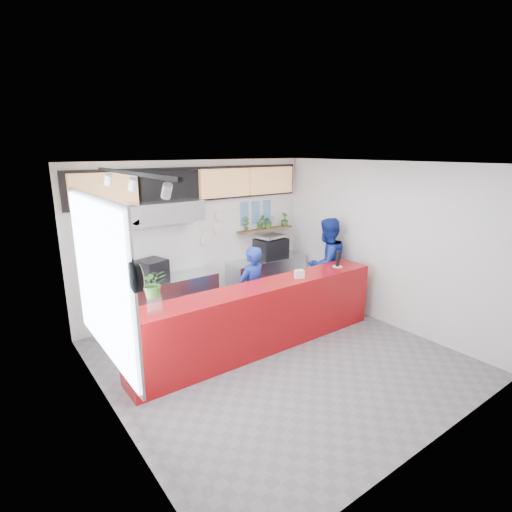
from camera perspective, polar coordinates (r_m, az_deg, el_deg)
floor at (r=6.53m, az=3.02°, el=-14.27°), size 5.00×5.00×0.00m
ceiling at (r=5.70m, az=3.44°, el=13.04°), size 5.00×5.00×0.00m
wall_back at (r=7.97m, az=-8.27°, el=2.59°), size 5.00×0.00×5.00m
wall_left at (r=4.84m, az=-20.47°, el=-6.46°), size 0.00×5.00×5.00m
wall_right at (r=7.73m, az=17.70°, el=1.64°), size 0.00×5.00×5.00m
service_counter at (r=6.57m, az=0.85°, el=-8.72°), size 4.50×0.60×1.10m
cream_band at (r=7.80m, az=-8.54°, el=10.49°), size 5.00×0.02×0.80m
prep_bench at (r=7.68m, az=-12.20°, el=-6.27°), size 1.80×0.60×0.90m
panini_oven at (r=7.37m, az=-14.58°, el=-2.02°), size 0.54×0.54×0.39m
extraction_hood at (r=7.20m, az=-12.78°, el=6.32°), size 1.20×0.70×0.35m
hood_lip at (r=7.24m, az=-12.68°, el=4.75°), size 1.20×0.69×0.31m
right_bench at (r=8.79m, az=1.58°, el=-3.17°), size 1.80×0.60×0.90m
espresso_machine at (r=8.67m, az=2.15°, el=1.11°), size 0.68×0.50×0.42m
espresso_tray at (r=8.61m, az=2.16°, el=2.83°), size 0.63×0.49×0.05m
herb_shelf at (r=8.74m, az=1.34°, el=3.84°), size 1.40×0.18×0.04m
menu_board_far_left at (r=7.06m, az=-20.88°, el=8.82°), size 1.10×0.10×0.55m
menu_board_mid_left at (r=7.45m, az=-12.19°, el=9.73°), size 1.10×0.10×0.55m
menu_board_mid_right at (r=8.00m, az=-4.48°, el=10.36°), size 1.10×0.10×0.55m
menu_board_far_right at (r=8.66m, az=2.16°, el=10.75°), size 1.10×0.10×0.55m
soffit at (r=7.78m, az=-8.42°, el=10.12°), size 4.80×0.04×0.65m
window_pane at (r=5.06m, az=-21.31°, el=-3.22°), size 0.04×2.20×1.90m
window_frame at (r=5.06m, az=-21.10°, el=-3.19°), size 0.03×2.30×2.00m
wall_clock_rim at (r=3.86m, az=-16.87°, el=-2.91°), size 0.05×0.30×0.30m
wall_clock_face at (r=3.87m, az=-16.46°, el=-2.83°), size 0.02×0.26×0.26m
track_rail at (r=4.66m, az=-17.32°, el=11.23°), size 0.05×2.40×0.04m
dec_plate_a at (r=7.97m, az=-7.28°, el=4.46°), size 0.24×0.03×0.24m
dec_plate_b at (r=8.13m, az=-5.41°, el=4.01°), size 0.24×0.03×0.24m
dec_plate_c at (r=8.03m, az=-7.21°, el=2.35°), size 0.24×0.03×0.24m
dec_plate_d at (r=8.11m, az=-5.15°, el=5.78°), size 0.24×0.03×0.24m
photo_frame_a at (r=8.43m, az=-1.69°, el=6.87°), size 0.20×0.02×0.25m
photo_frame_b at (r=8.60m, az=-0.03°, el=7.04°), size 0.20×0.02×0.25m
photo_frame_c at (r=8.78m, az=1.56°, el=7.20°), size 0.20×0.02×0.25m
photo_frame_d at (r=8.47m, az=-1.68°, el=5.20°), size 0.20×0.02×0.25m
photo_frame_e at (r=8.64m, az=-0.03°, el=5.40°), size 0.20×0.02×0.25m
photo_frame_f at (r=8.82m, az=1.55°, el=5.59°), size 0.20×0.02×0.25m
staff_center at (r=6.98m, az=-0.62°, el=-5.03°), size 0.64×0.48×1.60m
staff_right at (r=8.22m, az=10.02°, el=-1.13°), size 0.93×0.73×1.88m
herb_a at (r=8.41m, az=-1.44°, el=4.62°), size 0.19×0.15×0.31m
herb_b at (r=8.63m, az=0.69°, el=4.92°), size 0.22×0.19×0.32m
herb_c at (r=8.76m, az=1.80°, el=4.95°), size 0.29×0.26×0.28m
herb_d at (r=9.05m, az=4.11°, el=5.26°), size 0.20×0.19×0.29m
glass_vase at (r=5.45m, az=-14.29°, el=-6.72°), size 0.21×0.21×0.24m
basil_vase at (r=5.35m, az=-14.49°, el=-3.83°), size 0.40×0.37×0.38m
napkin_holder at (r=6.74m, az=6.20°, el=-2.57°), size 0.18×0.14×0.13m
white_plate at (r=7.48m, az=11.54°, el=-1.49°), size 0.21×0.21×0.01m
pepper_mill at (r=7.44m, az=11.60°, el=-0.42°), size 0.08×0.08×0.27m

